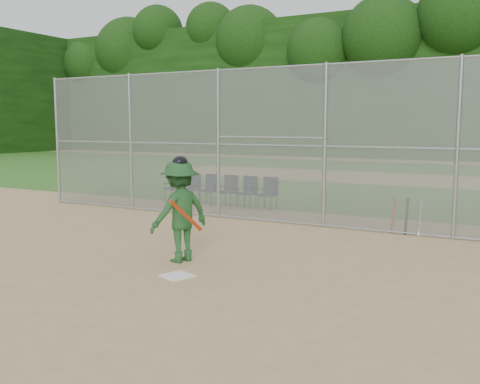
% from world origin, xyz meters
% --- Properties ---
extents(ground, '(100.00, 100.00, 0.00)m').
position_xyz_m(ground, '(0.00, 0.00, 0.00)').
color(ground, tan).
rests_on(ground, ground).
extents(grass_strip, '(100.00, 100.00, 0.00)m').
position_xyz_m(grass_strip, '(0.00, 18.00, 0.01)').
color(grass_strip, '#2E681F').
rests_on(grass_strip, ground).
extents(dirt_patch_far, '(24.00, 24.00, 0.00)m').
position_xyz_m(dirt_patch_far, '(0.00, 18.00, 0.01)').
color(dirt_patch_far, tan).
rests_on(dirt_patch_far, ground).
extents(backstop_fence, '(16.09, 0.09, 4.00)m').
position_xyz_m(backstop_fence, '(0.00, 5.00, 2.07)').
color(backstop_fence, gray).
rests_on(backstop_fence, ground).
extents(treeline, '(81.00, 60.00, 11.00)m').
position_xyz_m(treeline, '(0.00, 20.00, 5.50)').
color(treeline, black).
rests_on(treeline, ground).
extents(home_plate, '(0.58, 0.58, 0.02)m').
position_xyz_m(home_plate, '(0.28, -0.26, 0.01)').
color(home_plate, white).
rests_on(home_plate, ground).
extents(batter_at_plate, '(1.09, 1.41, 1.96)m').
position_xyz_m(batter_at_plate, '(-0.25, 0.61, 0.95)').
color(batter_at_plate, '#1F4E23').
rests_on(batter_at_plate, ground).
extents(spare_bats, '(0.66, 0.31, 0.84)m').
position_xyz_m(spare_bats, '(2.97, 5.12, 0.42)').
color(spare_bats, '#D84C14').
rests_on(spare_bats, ground).
extents(chair_0, '(0.54, 0.52, 0.96)m').
position_xyz_m(chair_0, '(-4.84, 6.89, 0.48)').
color(chair_0, '#0E1935').
rests_on(chair_0, ground).
extents(chair_1, '(0.54, 0.52, 0.96)m').
position_xyz_m(chair_1, '(-4.15, 6.89, 0.48)').
color(chair_1, '#0E1935').
rests_on(chair_1, ground).
extents(chair_2, '(0.54, 0.52, 0.96)m').
position_xyz_m(chair_2, '(-3.47, 6.89, 0.48)').
color(chair_2, '#0E1935').
rests_on(chair_2, ground).
extents(chair_3, '(0.54, 0.52, 0.96)m').
position_xyz_m(chair_3, '(-2.78, 6.89, 0.48)').
color(chair_3, '#0E1935').
rests_on(chair_3, ground).
extents(chair_4, '(0.54, 0.52, 0.96)m').
position_xyz_m(chair_4, '(-2.10, 6.89, 0.48)').
color(chair_4, '#0E1935').
rests_on(chair_4, ground).
extents(chair_5, '(0.54, 0.52, 0.96)m').
position_xyz_m(chair_5, '(-1.41, 6.89, 0.48)').
color(chair_5, '#0E1935').
rests_on(chair_5, ground).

